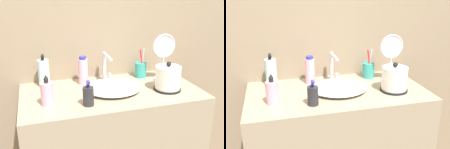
# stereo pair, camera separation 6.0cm
# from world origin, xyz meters

# --- Properties ---
(wall_back) EXTENTS (6.00, 0.04, 2.60)m
(wall_back) POSITION_xyz_m (0.00, 0.56, 1.30)
(wall_back) COLOR gray
(wall_back) RESTS_ON ground_plane
(sink_basin) EXTENTS (0.34, 0.30, 0.04)m
(sink_basin) POSITION_xyz_m (0.01, 0.27, 0.88)
(sink_basin) COLOR white
(sink_basin) RESTS_ON vanity_counter
(faucet) EXTENTS (0.06, 0.17, 0.19)m
(faucet) POSITION_xyz_m (0.02, 0.44, 0.97)
(faucet) COLOR silver
(faucet) RESTS_ON vanity_counter
(electric_kettle) EXTENTS (0.16, 0.16, 0.17)m
(electric_kettle) POSITION_xyz_m (0.32, 0.19, 0.93)
(electric_kettle) COLOR black
(electric_kettle) RESTS_ON vanity_counter
(toothbrush_cup) EXTENTS (0.08, 0.08, 0.20)m
(toothbrush_cup) POSITION_xyz_m (0.26, 0.45, 0.92)
(toothbrush_cup) COLOR teal
(toothbrush_cup) RESTS_ON vanity_counter
(lotion_bottle) EXTENTS (0.06, 0.06, 0.14)m
(lotion_bottle) POSITION_xyz_m (-0.17, 0.12, 0.92)
(lotion_bottle) COLOR #28282D
(lotion_bottle) RESTS_ON vanity_counter
(shampoo_bottle) EXTENTS (0.07, 0.07, 0.17)m
(shampoo_bottle) POSITION_xyz_m (-0.37, 0.18, 0.93)
(shampoo_bottle) COLOR #EAA8C6
(shampoo_bottle) RESTS_ON vanity_counter
(mouthwash_bottle) EXTENTS (0.07, 0.07, 0.20)m
(mouthwash_bottle) POSITION_xyz_m (-0.37, 0.47, 0.95)
(mouthwash_bottle) COLOR silver
(mouthwash_bottle) RESTS_ON vanity_counter
(hand_cream_bottle) EXTENTS (0.06, 0.06, 0.18)m
(hand_cream_bottle) POSITION_xyz_m (-0.14, 0.44, 0.95)
(hand_cream_bottle) COLOR #EAA8C6
(hand_cream_bottle) RESTS_ON vanity_counter
(vanity_mirror) EXTENTS (0.15, 0.11, 0.30)m
(vanity_mirror) POSITION_xyz_m (0.37, 0.35, 1.03)
(vanity_mirror) COLOR silver
(vanity_mirror) RESTS_ON vanity_counter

